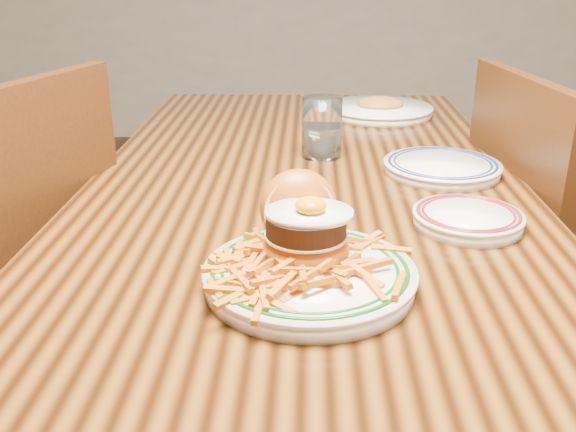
{
  "coord_description": "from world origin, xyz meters",
  "views": [
    {
      "loc": [
        0.0,
        -1.2,
        1.16
      ],
      "look_at": [
        -0.02,
        -0.41,
        0.84
      ],
      "focal_mm": 40.0,
      "sensor_mm": 36.0,
      "label": 1
    }
  ],
  "objects_px": {
    "table": "(306,219)",
    "side_plate": "(468,218)",
    "chair_left": "(4,301)",
    "chair_right": "(555,274)",
    "main_plate": "(308,256)"
  },
  "relations": [
    {
      "from": "table",
      "to": "side_plate",
      "type": "distance_m",
      "value": 0.37
    },
    {
      "from": "chair_left",
      "to": "side_plate",
      "type": "xyz_separation_m",
      "value": [
        0.87,
        -0.14,
        0.25
      ]
    },
    {
      "from": "table",
      "to": "chair_right",
      "type": "height_order",
      "value": "chair_right"
    },
    {
      "from": "main_plate",
      "to": "side_plate",
      "type": "relative_size",
      "value": 1.58
    },
    {
      "from": "chair_right",
      "to": "side_plate",
      "type": "xyz_separation_m",
      "value": [
        -0.29,
        -0.32,
        0.26
      ]
    },
    {
      "from": "main_plate",
      "to": "chair_left",
      "type": "bearing_deg",
      "value": 141.76
    },
    {
      "from": "chair_left",
      "to": "chair_right",
      "type": "xyz_separation_m",
      "value": [
        1.16,
        0.18,
        -0.01
      ]
    },
    {
      "from": "main_plate",
      "to": "side_plate",
      "type": "xyz_separation_m",
      "value": [
        0.26,
        0.19,
        -0.02
      ]
    },
    {
      "from": "table",
      "to": "chair_right",
      "type": "bearing_deg",
      "value": 8.54
    },
    {
      "from": "chair_right",
      "to": "table",
      "type": "bearing_deg",
      "value": 0.78
    },
    {
      "from": "chair_left",
      "to": "chair_right",
      "type": "distance_m",
      "value": 1.17
    },
    {
      "from": "table",
      "to": "side_plate",
      "type": "xyz_separation_m",
      "value": [
        0.26,
        -0.23,
        0.1
      ]
    },
    {
      "from": "chair_left",
      "to": "main_plate",
      "type": "distance_m",
      "value": 0.75
    },
    {
      "from": "side_plate",
      "to": "main_plate",
      "type": "bearing_deg",
      "value": -122.53
    },
    {
      "from": "table",
      "to": "chair_left",
      "type": "relative_size",
      "value": 1.66
    }
  ]
}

